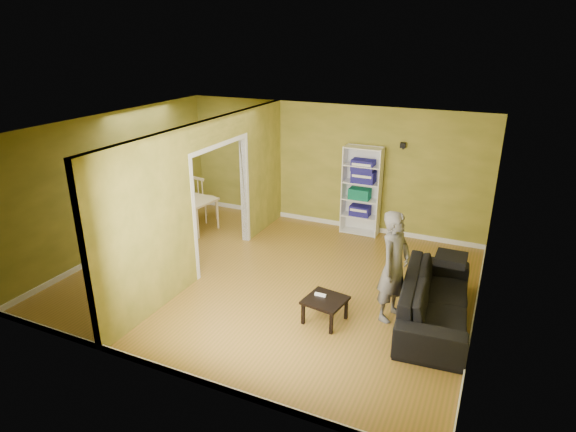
% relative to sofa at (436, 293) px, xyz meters
% --- Properties ---
extents(room_shell, '(6.50, 6.50, 6.50)m').
position_rel_sofa_xyz_m(room_shell, '(-2.70, 0.17, 0.85)').
color(room_shell, olive).
rests_on(room_shell, ground).
extents(partition, '(0.22, 5.50, 2.60)m').
position_rel_sofa_xyz_m(partition, '(-3.90, 0.17, 0.85)').
color(partition, '#A99C39').
rests_on(partition, ground).
extents(wall_speaker, '(0.10, 0.10, 0.10)m').
position_rel_sofa_xyz_m(wall_speaker, '(-1.20, 2.86, 1.45)').
color(wall_speaker, black).
rests_on(wall_speaker, room_shell).
extents(sofa, '(2.42, 1.20, 0.89)m').
position_rel_sofa_xyz_m(sofa, '(0.00, 0.00, 0.00)').
color(sofa, '#282829').
rests_on(sofa, ground).
extents(person, '(0.84, 0.73, 1.94)m').
position_rel_sofa_xyz_m(person, '(-0.59, -0.18, 0.52)').
color(person, slate).
rests_on(person, ground).
extents(bookshelf, '(0.77, 0.34, 1.83)m').
position_rel_sofa_xyz_m(bookshelf, '(-1.93, 2.77, 0.47)').
color(bookshelf, white).
rests_on(bookshelf, ground).
extents(paper_box_navy_a, '(0.41, 0.27, 0.21)m').
position_rel_sofa_xyz_m(paper_box_navy_a, '(-1.94, 2.72, 0.05)').
color(paper_box_navy_a, navy).
rests_on(paper_box_navy_a, bookshelf).
extents(paper_box_teal, '(0.42, 0.28, 0.22)m').
position_rel_sofa_xyz_m(paper_box_teal, '(-1.96, 2.72, 0.41)').
color(paper_box_teal, '#146169').
rests_on(paper_box_teal, bookshelf).
extents(paper_box_navy_b, '(0.46, 0.30, 0.24)m').
position_rel_sofa_xyz_m(paper_box_navy_b, '(-1.90, 2.72, 0.78)').
color(paper_box_navy_b, navy).
rests_on(paper_box_navy_b, bookshelf).
extents(paper_box_navy_c, '(0.45, 0.29, 0.23)m').
position_rel_sofa_xyz_m(paper_box_navy_c, '(-1.92, 2.72, 1.00)').
color(paper_box_navy_c, navy).
rests_on(paper_box_navy_c, bookshelf).
extents(coffee_table, '(0.55, 0.55, 0.37)m').
position_rel_sofa_xyz_m(coffee_table, '(-1.43, -0.69, -0.13)').
color(coffee_table, black).
rests_on(coffee_table, ground).
extents(game_controller, '(0.17, 0.04, 0.03)m').
position_rel_sofa_xyz_m(game_controller, '(-1.53, -0.63, -0.06)').
color(game_controller, white).
rests_on(game_controller, coffee_table).
extents(dining_table, '(1.09, 0.73, 0.68)m').
position_rel_sofa_xyz_m(dining_table, '(-5.29, 1.45, 0.16)').
color(dining_table, '#D0B481').
rests_on(dining_table, ground).
extents(chair_left, '(0.52, 0.52, 1.06)m').
position_rel_sofa_xyz_m(chair_left, '(-6.02, 1.49, 0.08)').
color(chair_left, tan).
rests_on(chair_left, ground).
extents(chair_near, '(0.55, 0.55, 0.93)m').
position_rel_sofa_xyz_m(chair_near, '(-5.19, 0.89, 0.02)').
color(chair_near, tan).
rests_on(chair_near, ground).
extents(chair_far, '(0.56, 0.56, 1.03)m').
position_rel_sofa_xyz_m(chair_far, '(-5.27, 2.03, 0.07)').
color(chair_far, tan).
rests_on(chair_far, ground).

